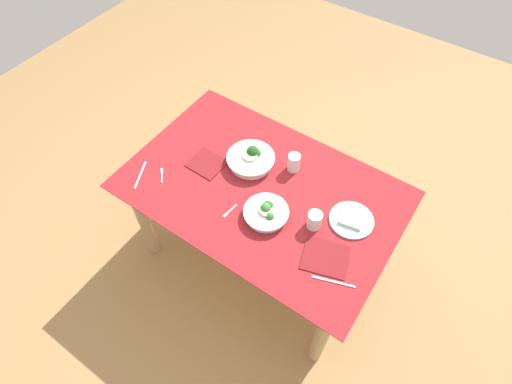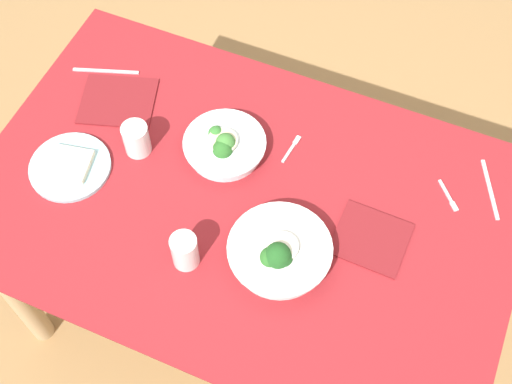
{
  "view_description": "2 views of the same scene",
  "coord_description": "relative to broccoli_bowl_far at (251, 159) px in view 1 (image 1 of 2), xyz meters",
  "views": [
    {
      "loc": [
        0.7,
        -1.07,
        2.44
      ],
      "look_at": [
        -0.01,
        -0.04,
        0.74
      ],
      "focal_mm": 29.15,
      "sensor_mm": 36.0,
      "label": 1
    },
    {
      "loc": [
        -0.38,
        0.82,
        2.28
      ],
      "look_at": [
        -0.02,
        -0.03,
        0.74
      ],
      "focal_mm": 48.49,
      "sensor_mm": 36.0,
      "label": 2
    }
  ],
  "objects": [
    {
      "name": "broccoli_bowl_far",
      "position": [
        0.0,
        0.0,
        0.0
      ],
      "size": [
        0.26,
        0.26,
        0.1
      ],
      "color": "white",
      "rests_on": "dining_table"
    },
    {
      "name": "dining_table",
      "position": [
        0.15,
        -0.11,
        -0.14
      ],
      "size": [
        1.41,
        0.92,
        0.72
      ],
      "color": "maroon",
      "rests_on": "ground_plane"
    },
    {
      "name": "table_knife_left",
      "position": [
        -0.44,
        -0.4,
        -0.03
      ],
      "size": [
        0.09,
        0.17,
        0.0
      ],
      "primitive_type": "cube",
      "rotation": [
        0.0,
        0.0,
        5.16
      ],
      "color": "#B7B7BC",
      "rests_on": "dining_table"
    },
    {
      "name": "napkin_folded_lower",
      "position": [
        -0.19,
        -0.14,
        -0.03
      ],
      "size": [
        0.18,
        0.17,
        0.01
      ],
      "primitive_type": "cube",
      "rotation": [
        0.0,
        0.0,
        -0.02
      ],
      "color": "maroon",
      "rests_on": "dining_table"
    },
    {
      "name": "table_knife_right",
      "position": [
        0.69,
        -0.36,
        -0.03
      ],
      "size": [
        0.19,
        0.07,
        0.0
      ],
      "primitive_type": "cube",
      "rotation": [
        0.0,
        0.0,
        0.34
      ],
      "color": "#B7B7BC",
      "rests_on": "dining_table"
    },
    {
      "name": "ground_plane",
      "position": [
        0.15,
        -0.11,
        -0.76
      ],
      "size": [
        6.0,
        6.0,
        0.0
      ],
      "primitive_type": "plane",
      "color": "#9E7547"
    },
    {
      "name": "bread_side_plate",
      "position": [
        0.61,
        -0.03,
        -0.02
      ],
      "size": [
        0.22,
        0.22,
        0.03
      ],
      "color": "#99C6D1",
      "rests_on": "dining_table"
    },
    {
      "name": "fork_by_far_bowl",
      "position": [
        -0.34,
        -0.34,
        -0.03
      ],
      "size": [
        0.07,
        0.08,
        0.0
      ],
      "rotation": [
        0.0,
        0.0,
        2.3
      ],
      "color": "#B7B7BC",
      "rests_on": "dining_table"
    },
    {
      "name": "water_glass_center",
      "position": [
        0.48,
        -0.16,
        0.01
      ],
      "size": [
        0.07,
        0.07,
        0.09
      ],
      "primitive_type": "cylinder",
      "color": "silver",
      "rests_on": "dining_table"
    },
    {
      "name": "fork_by_near_bowl",
      "position": [
        0.09,
        -0.32,
        -0.03
      ],
      "size": [
        0.02,
        0.1,
        0.0
      ],
      "rotation": [
        0.0,
        0.0,
        4.6
      ],
      "color": "#B7B7BC",
      "rests_on": "dining_table"
    },
    {
      "name": "napkin_folded_upper",
      "position": [
        0.61,
        -0.28,
        -0.03
      ],
      "size": [
        0.25,
        0.23,
        0.01
      ],
      "primitive_type": "cube",
      "rotation": [
        0.0,
        0.0,
        0.31
      ],
      "color": "maroon",
      "rests_on": "dining_table"
    },
    {
      "name": "water_glass_side",
      "position": [
        0.21,
        0.09,
        0.02
      ],
      "size": [
        0.07,
        0.07,
        0.1
      ],
      "primitive_type": "cylinder",
      "color": "silver",
      "rests_on": "dining_table"
    },
    {
      "name": "broccoli_bowl_near",
      "position": [
        0.26,
        -0.24,
        -0.0
      ],
      "size": [
        0.22,
        0.22,
        0.08
      ],
      "color": "white",
      "rests_on": "dining_table"
    }
  ]
}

